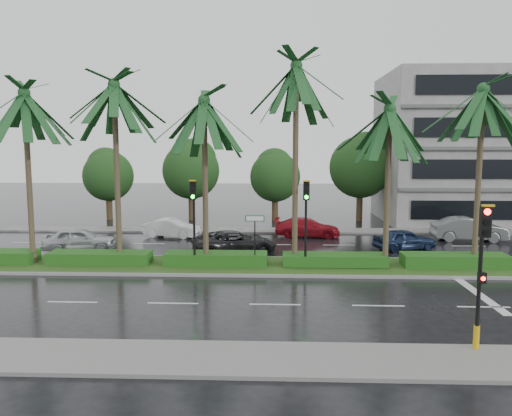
{
  "coord_description": "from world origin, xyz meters",
  "views": [
    {
      "loc": [
        -0.03,
        -23.8,
        6.09
      ],
      "look_at": [
        -0.98,
        1.5,
        2.99
      ],
      "focal_mm": 35.0,
      "sensor_mm": 36.0,
      "label": 1
    }
  ],
  "objects_px": {
    "street_sign": "(255,228)",
    "car_red": "(307,227)",
    "car_darkgrey": "(235,242)",
    "car_grey": "(468,229)",
    "car_silver": "(79,239)",
    "car_blue": "(404,239)",
    "signal_near": "(481,271)",
    "signal_median_left": "(194,211)",
    "car_white": "(172,228)"
  },
  "relations": [
    {
      "from": "signal_near",
      "to": "street_sign",
      "type": "height_order",
      "value": "signal_near"
    },
    {
      "from": "street_sign",
      "to": "car_white",
      "type": "relative_size",
      "value": 0.68
    },
    {
      "from": "street_sign",
      "to": "car_blue",
      "type": "relative_size",
      "value": 0.71
    },
    {
      "from": "signal_near",
      "to": "car_red",
      "type": "distance_m",
      "value": 19.73
    },
    {
      "from": "signal_near",
      "to": "car_blue",
      "type": "xyz_separation_m",
      "value": [
        1.71,
        15.12,
        -1.88
      ]
    },
    {
      "from": "car_white",
      "to": "car_red",
      "type": "distance_m",
      "value": 9.21
    },
    {
      "from": "car_darkgrey",
      "to": "car_silver",
      "type": "bearing_deg",
      "value": 68.44
    },
    {
      "from": "car_silver",
      "to": "car_darkgrey",
      "type": "bearing_deg",
      "value": -104.68
    },
    {
      "from": "signal_near",
      "to": "car_grey",
      "type": "xyz_separation_m",
      "value": [
        6.63,
        18.19,
        -1.73
      ]
    },
    {
      "from": "signal_near",
      "to": "car_white",
      "type": "bearing_deg",
      "value": 124.7
    },
    {
      "from": "signal_median_left",
      "to": "car_grey",
      "type": "distance_m",
      "value": 18.81
    },
    {
      "from": "car_red",
      "to": "car_blue",
      "type": "height_order",
      "value": "car_red"
    },
    {
      "from": "signal_median_left",
      "to": "car_grey",
      "type": "bearing_deg",
      "value": 27.08
    },
    {
      "from": "street_sign",
      "to": "car_red",
      "type": "xyz_separation_m",
      "value": [
        3.2,
        9.4,
        -1.48
      ]
    },
    {
      "from": "car_red",
      "to": "car_white",
      "type": "bearing_deg",
      "value": 97.26
    },
    {
      "from": "car_white",
      "to": "car_red",
      "type": "xyz_separation_m",
      "value": [
        9.2,
        0.5,
        0.02
      ]
    },
    {
      "from": "street_sign",
      "to": "car_darkgrey",
      "type": "bearing_deg",
      "value": 109.32
    },
    {
      "from": "car_silver",
      "to": "car_blue",
      "type": "xyz_separation_m",
      "value": [
        19.21,
        1.1,
        -0.07
      ]
    },
    {
      "from": "car_darkgrey",
      "to": "car_blue",
      "type": "distance_m",
      "value": 10.13
    },
    {
      "from": "car_darkgrey",
      "to": "car_grey",
      "type": "distance_m",
      "value": 15.63
    },
    {
      "from": "signal_near",
      "to": "car_blue",
      "type": "distance_m",
      "value": 15.33
    },
    {
      "from": "car_blue",
      "to": "signal_near",
      "type": "bearing_deg",
      "value": 157.09
    },
    {
      "from": "car_blue",
      "to": "car_grey",
      "type": "height_order",
      "value": "car_grey"
    },
    {
      "from": "signal_median_left",
      "to": "car_darkgrey",
      "type": "bearing_deg",
      "value": 66.46
    },
    {
      "from": "signal_near",
      "to": "street_sign",
      "type": "relative_size",
      "value": 1.68
    },
    {
      "from": "car_darkgrey",
      "to": "car_grey",
      "type": "bearing_deg",
      "value": -91.75
    },
    {
      "from": "car_blue",
      "to": "car_grey",
      "type": "xyz_separation_m",
      "value": [
        4.92,
        3.07,
        0.14
      ]
    },
    {
      "from": "street_sign",
      "to": "signal_median_left",
      "type": "bearing_deg",
      "value": -176.53
    },
    {
      "from": "car_silver",
      "to": "car_blue",
      "type": "distance_m",
      "value": 19.24
    },
    {
      "from": "street_sign",
      "to": "car_grey",
      "type": "bearing_deg",
      "value": 31.4
    },
    {
      "from": "signal_near",
      "to": "street_sign",
      "type": "xyz_separation_m",
      "value": [
        -7.0,
        9.87,
        -0.38
      ]
    },
    {
      "from": "car_blue",
      "to": "car_white",
      "type": "bearing_deg",
      "value": 59.58
    },
    {
      "from": "signal_near",
      "to": "car_grey",
      "type": "relative_size",
      "value": 0.93
    },
    {
      "from": "car_silver",
      "to": "car_white",
      "type": "height_order",
      "value": "car_silver"
    },
    {
      "from": "car_white",
      "to": "car_grey",
      "type": "xyz_separation_m",
      "value": [
        19.63,
        -0.58,
        0.14
      ]
    },
    {
      "from": "signal_near",
      "to": "car_blue",
      "type": "height_order",
      "value": "signal_near"
    },
    {
      "from": "street_sign",
      "to": "car_grey",
      "type": "xyz_separation_m",
      "value": [
        13.63,
        8.32,
        -1.36
      ]
    },
    {
      "from": "car_darkgrey",
      "to": "car_red",
      "type": "xyz_separation_m",
      "value": [
        4.5,
        5.69,
        -0.03
      ]
    },
    {
      "from": "signal_near",
      "to": "car_red",
      "type": "height_order",
      "value": "signal_near"
    },
    {
      "from": "signal_near",
      "to": "signal_median_left",
      "type": "height_order",
      "value": "signal_median_left"
    },
    {
      "from": "signal_median_left",
      "to": "car_white",
      "type": "xyz_separation_m",
      "value": [
        -3.0,
        9.08,
        -2.37
      ]
    },
    {
      "from": "street_sign",
      "to": "car_white",
      "type": "height_order",
      "value": "street_sign"
    },
    {
      "from": "signal_median_left",
      "to": "car_silver",
      "type": "height_order",
      "value": "signal_median_left"
    },
    {
      "from": "car_white",
      "to": "car_darkgrey",
      "type": "bearing_deg",
      "value": -125.39
    },
    {
      "from": "signal_median_left",
      "to": "street_sign",
      "type": "bearing_deg",
      "value": 3.47
    },
    {
      "from": "car_white",
      "to": "signal_median_left",
      "type": "bearing_deg",
      "value": -149.29
    },
    {
      "from": "car_silver",
      "to": "car_white",
      "type": "bearing_deg",
      "value": -55.41
    },
    {
      "from": "car_silver",
      "to": "car_darkgrey",
      "type": "xyz_separation_m",
      "value": [
        9.2,
        -0.43,
        -0.02
      ]
    },
    {
      "from": "car_red",
      "to": "car_grey",
      "type": "height_order",
      "value": "car_grey"
    },
    {
      "from": "signal_near",
      "to": "car_blue",
      "type": "relative_size",
      "value": 1.18
    }
  ]
}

